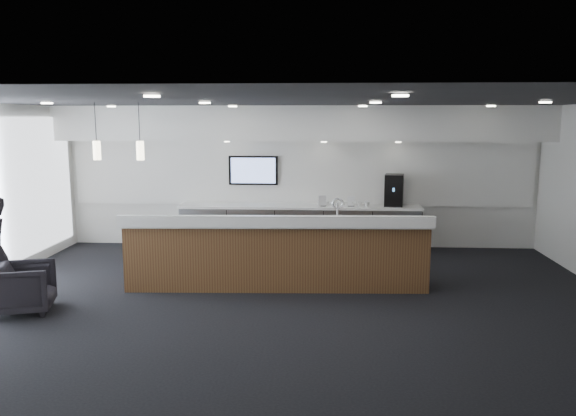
{
  "coord_description": "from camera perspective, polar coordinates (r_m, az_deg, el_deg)",
  "views": [
    {
      "loc": [
        0.46,
        -7.98,
        2.76
      ],
      "look_at": [
        -0.1,
        1.3,
        1.26
      ],
      "focal_mm": 35.0,
      "sensor_mm": 36.0,
      "label": 1
    }
  ],
  "objects": [
    {
      "name": "ground",
      "position": [
        8.46,
        0.14,
        -9.91
      ],
      "size": [
        10.0,
        10.0,
        0.0
      ],
      "primitive_type": "plane",
      "color": "black",
      "rests_on": "ground"
    },
    {
      "name": "ceiling",
      "position": [
        8.0,
        0.15,
        10.86
      ],
      "size": [
        10.0,
        8.0,
        0.02
      ],
      "primitive_type": "cube",
      "color": "black",
      "rests_on": "back_wall"
    },
    {
      "name": "back_wall",
      "position": [
        12.05,
        1.25,
        3.15
      ],
      "size": [
        10.0,
        0.02,
        3.0
      ],
      "primitive_type": "cube",
      "color": "silver",
      "rests_on": "ground"
    },
    {
      "name": "soffit_bulkhead",
      "position": [
        11.54,
        1.18,
        8.6
      ],
      "size": [
        10.0,
        0.9,
        0.7
      ],
      "primitive_type": "cube",
      "color": "white",
      "rests_on": "back_wall"
    },
    {
      "name": "alcove_panel",
      "position": [
        12.01,
        1.25,
        3.61
      ],
      "size": [
        9.8,
        0.06,
        1.4
      ],
      "primitive_type": "cube",
      "color": "white",
      "rests_on": "back_wall"
    },
    {
      "name": "back_credenza",
      "position": [
        11.85,
        1.17,
        -1.96
      ],
      "size": [
        5.06,
        0.66,
        0.95
      ],
      "color": "gray",
      "rests_on": "ground"
    },
    {
      "name": "wall_tv",
      "position": [
        12.03,
        -3.54,
        3.84
      ],
      "size": [
        1.05,
        0.08,
        0.62
      ],
      "color": "black",
      "rests_on": "back_wall"
    },
    {
      "name": "pendant_left",
      "position": [
        9.25,
        -14.64,
        5.69
      ],
      "size": [
        0.12,
        0.12,
        0.3
      ],
      "primitive_type": "cylinder",
      "color": "beige",
      "rests_on": "ceiling"
    },
    {
      "name": "pendant_right",
      "position": [
        9.49,
        -18.69,
        5.58
      ],
      "size": [
        0.12,
        0.12,
        0.3
      ],
      "primitive_type": "cylinder",
      "color": "beige",
      "rests_on": "ceiling"
    },
    {
      "name": "ceiling_can_lights",
      "position": [
        7.99,
        0.15,
        10.65
      ],
      "size": [
        7.0,
        5.0,
        0.02
      ],
      "primitive_type": null,
      "color": "white",
      "rests_on": "ceiling"
    },
    {
      "name": "service_counter",
      "position": [
        9.19,
        -1.15,
        -4.6
      ],
      "size": [
        4.97,
        1.04,
        1.49
      ],
      "rotation": [
        0.0,
        0.0,
        0.05
      ],
      "color": "#54311C",
      "rests_on": "ground"
    },
    {
      "name": "coffee_machine",
      "position": [
        11.84,
        10.72,
        1.79
      ],
      "size": [
        0.44,
        0.53,
        0.66
      ],
      "rotation": [
        0.0,
        0.0,
        -0.17
      ],
      "color": "black",
      "rests_on": "back_credenza"
    },
    {
      "name": "info_sign_left",
      "position": [
        11.62,
        3.51,
        0.74
      ],
      "size": [
        0.16,
        0.06,
        0.23
      ],
      "primitive_type": "cube",
      "rotation": [
        0.0,
        0.0,
        0.27
      ],
      "color": "white",
      "rests_on": "back_credenza"
    },
    {
      "name": "info_sign_right",
      "position": [
        11.66,
        6.43,
        0.68
      ],
      "size": [
        0.16,
        0.03,
        0.21
      ],
      "primitive_type": "cube",
      "rotation": [
        0.0,
        0.0,
        0.06
      ],
      "color": "white",
      "rests_on": "back_credenza"
    },
    {
      "name": "armchair",
      "position": [
        8.95,
        -25.21,
        -7.34
      ],
      "size": [
        0.96,
        0.95,
        0.71
      ],
      "primitive_type": "imported",
      "rotation": [
        0.0,
        0.0,
        1.86
      ],
      "color": "black",
      "rests_on": "ground"
    },
    {
      "name": "cup_0",
      "position": [
        11.73,
        8.03,
        0.43
      ],
      "size": [
        0.11,
        0.11,
        0.1
      ],
      "primitive_type": "imported",
      "color": "white",
      "rests_on": "back_credenza"
    },
    {
      "name": "cup_1",
      "position": [
        11.72,
        7.35,
        0.44
      ],
      "size": [
        0.15,
        0.15,
        0.1
      ],
      "primitive_type": "imported",
      "rotation": [
        0.0,
        0.0,
        0.65
      ],
      "color": "white",
      "rests_on": "back_credenza"
    },
    {
      "name": "cup_2",
      "position": [
        11.71,
        6.66,
        0.44
      ],
      "size": [
        0.13,
        0.13,
        0.1
      ],
      "primitive_type": "imported",
      "rotation": [
        0.0,
        0.0,
        1.29
      ],
      "color": "white",
      "rests_on": "back_credenza"
    },
    {
      "name": "cup_3",
      "position": [
        11.7,
        5.98,
        0.45
      ],
      "size": [
        0.14,
        0.14,
        0.1
      ],
      "primitive_type": "imported",
      "rotation": [
        0.0,
        0.0,
        1.94
      ],
      "color": "white",
      "rests_on": "back_credenza"
    },
    {
      "name": "cup_4",
      "position": [
        11.69,
        5.29,
        0.46
      ],
      "size": [
        0.15,
        0.15,
        0.1
      ],
      "primitive_type": "imported",
      "rotation": [
        0.0,
        0.0,
        2.58
      ],
      "color": "white",
      "rests_on": "back_credenza"
    },
    {
      "name": "cup_5",
      "position": [
        11.69,
        4.61,
        0.46
      ],
      "size": [
        0.12,
        0.12,
        0.1
      ],
      "primitive_type": "imported",
      "rotation": [
        0.0,
        0.0,
        3.23
      ],
      "color": "white",
      "rests_on": "back_credenza"
    },
    {
      "name": "cup_6",
      "position": [
        11.69,
        3.92,
        0.47
      ],
      "size": [
        0.15,
        0.15,
        0.1
      ],
      "primitive_type": "imported",
      "rotation": [
        0.0,
        0.0,
        3.87
      ],
      "color": "white",
      "rests_on": "back_credenza"
    },
    {
      "name": "cup_7",
      "position": [
        11.69,
        3.24,
        0.48
      ],
      "size": [
        0.13,
        0.13,
        0.1
      ],
      "primitive_type": "imported",
      "rotation": [
        0.0,
        0.0,
        4.52
      ],
      "color": "white",
      "rests_on": "back_credenza"
    }
  ]
}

